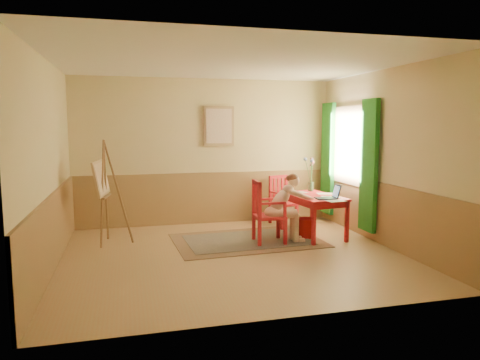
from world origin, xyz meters
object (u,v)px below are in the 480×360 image
object	(u,v)px
table	(313,200)
figure	(285,205)
chair_left	(266,212)
laptop	(329,196)
chair_back	(282,200)
easel	(103,182)

from	to	relation	value
table	figure	bearing A→B (deg)	-156.83
chair_left	laptop	size ratio (longest dim) A/B	2.60
chair_back	easel	bearing A→B (deg)	-168.71
chair_left	chair_back	xyz separation A→B (m)	(0.74, 1.30, -0.05)
table	chair_left	xyz separation A→B (m)	(-0.93, -0.24, -0.11)
chair_back	figure	bearing A→B (deg)	-108.14
laptop	table	bearing A→B (deg)	103.86
chair_back	figure	distance (m)	1.41
table	chair_left	distance (m)	0.97
chair_left	figure	size ratio (longest dim) A/B	0.91
chair_left	laptop	xyz separation A→B (m)	(1.03, -0.17, 0.25)
chair_left	laptop	distance (m)	1.07
laptop	easel	world-z (taller)	easel
easel	laptop	bearing A→B (deg)	-12.81
chair_left	easel	bearing A→B (deg)	165.78
chair_back	figure	world-z (taller)	figure
figure	laptop	distance (m)	0.75
figure	laptop	xyz separation A→B (m)	(0.72, -0.14, 0.14)
chair_back	chair_left	bearing A→B (deg)	-119.69
easel	chair_left	bearing A→B (deg)	-14.22
table	easel	distance (m)	3.52
figure	chair_left	bearing A→B (deg)	175.37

